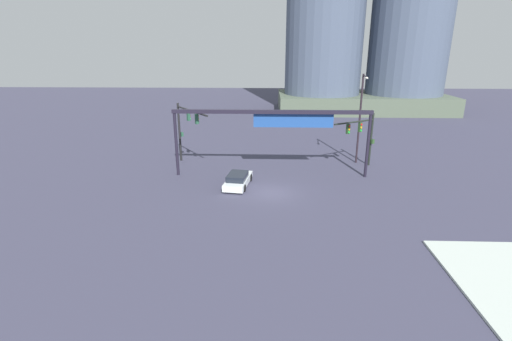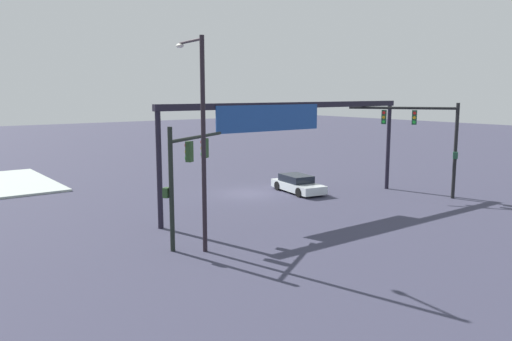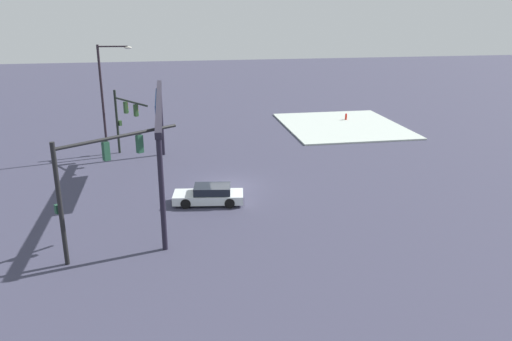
{
  "view_description": "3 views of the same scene",
  "coord_description": "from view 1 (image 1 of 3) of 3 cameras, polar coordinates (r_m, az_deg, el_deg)",
  "views": [
    {
      "loc": [
        -0.24,
        -29.52,
        11.71
      ],
      "look_at": [
        -1.2,
        -2.15,
        2.69
      ],
      "focal_mm": 26.2,
      "sensor_mm": 36.0,
      "label": 1
    },
    {
      "loc": [
        20.2,
        27.62,
        6.92
      ],
      "look_at": [
        -0.28,
        0.31,
        1.63
      ],
      "focal_mm": 35.47,
      "sensor_mm": 36.0,
      "label": 2
    },
    {
      "loc": [
        -33.38,
        4.03,
        12.17
      ],
      "look_at": [
        -1.55,
        -1.69,
        1.6
      ],
      "focal_mm": 35.41,
      "sensor_mm": 36.0,
      "label": 3
    }
  ],
  "objects": [
    {
      "name": "streetlamp_curved_arm",
      "position": [
        40.01,
        15.67,
        8.39
      ],
      "size": [
        0.53,
        2.77,
        9.26
      ],
      "rotation": [
        0.0,
        0.0,
        -1.68
      ],
      "color": "black",
      "rests_on": "ground"
    },
    {
      "name": "sedan_car_approaching",
      "position": [
        33.16,
        -2.77,
        -1.42
      ],
      "size": [
        2.4,
        4.68,
        1.21
      ],
      "rotation": [
        0.0,
        0.0,
        1.43
      ],
      "color": "silver",
      "rests_on": "ground"
    },
    {
      "name": "overhead_sign_gantry",
      "position": [
        34.67,
        3.12,
        7.5
      ],
      "size": [
        18.36,
        0.43,
        6.33
      ],
      "color": "black",
      "rests_on": "ground"
    },
    {
      "name": "traffic_signal_opposite_side",
      "position": [
        39.05,
        15.95,
        5.59
      ],
      "size": [
        4.66,
        2.92,
        5.48
      ],
      "rotation": [
        0.0,
        0.0,
        -2.57
      ],
      "color": "black",
      "rests_on": "ground"
    },
    {
      "name": "ground_plane",
      "position": [
        31.75,
        2.3,
        -3.43
      ],
      "size": [
        174.11,
        174.11,
        0.0
      ],
      "primitive_type": "plane",
      "color": "#3A394D"
    },
    {
      "name": "traffic_signal_near_corner",
      "position": [
        38.97,
        -10.68,
        7.07
      ],
      "size": [
        4.19,
        6.05,
        6.25
      ],
      "rotation": [
        0.0,
        0.0,
        -0.96
      ],
      "color": "black",
      "rests_on": "ground"
    }
  ]
}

